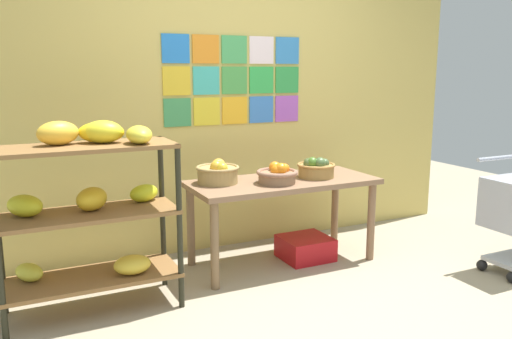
{
  "coord_description": "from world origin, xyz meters",
  "views": [
    {
      "loc": [
        -1.69,
        -2.31,
        1.48
      ],
      "look_at": [
        -0.11,
        0.95,
        0.79
      ],
      "focal_mm": 36.6,
      "sensor_mm": 36.0,
      "label": 1
    }
  ],
  "objects_px": {
    "banana_shelf_unit": "(91,196)",
    "fruit_basket_centre": "(277,174)",
    "display_table": "(283,191)",
    "fruit_basket_right": "(316,169)",
    "fruit_basket_back_right": "(218,172)",
    "produce_crate_under_table": "(305,248)"
  },
  "relations": [
    {
      "from": "produce_crate_under_table",
      "to": "fruit_basket_back_right",
      "type": "bearing_deg",
      "value": 170.46
    },
    {
      "from": "display_table",
      "to": "fruit_basket_back_right",
      "type": "height_order",
      "value": "fruit_basket_back_right"
    },
    {
      "from": "display_table",
      "to": "fruit_basket_right",
      "type": "distance_m",
      "value": 0.32
    },
    {
      "from": "fruit_basket_centre",
      "to": "banana_shelf_unit",
      "type": "bearing_deg",
      "value": -174.85
    },
    {
      "from": "fruit_basket_right",
      "to": "produce_crate_under_table",
      "type": "bearing_deg",
      "value": 168.7
    },
    {
      "from": "banana_shelf_unit",
      "to": "fruit_basket_centre",
      "type": "relative_size",
      "value": 3.89
    },
    {
      "from": "banana_shelf_unit",
      "to": "display_table",
      "type": "relative_size",
      "value": 0.83
    },
    {
      "from": "display_table",
      "to": "fruit_basket_centre",
      "type": "distance_m",
      "value": 0.2
    },
    {
      "from": "display_table",
      "to": "fruit_basket_back_right",
      "type": "xyz_separation_m",
      "value": [
        -0.49,
        0.1,
        0.17
      ]
    },
    {
      "from": "fruit_basket_right",
      "to": "fruit_basket_back_right",
      "type": "relative_size",
      "value": 0.93
    },
    {
      "from": "fruit_basket_centre",
      "to": "fruit_basket_back_right",
      "type": "distance_m",
      "value": 0.44
    },
    {
      "from": "fruit_basket_back_right",
      "to": "produce_crate_under_table",
      "type": "distance_m",
      "value": 0.96
    },
    {
      "from": "banana_shelf_unit",
      "to": "fruit_basket_back_right",
      "type": "distance_m",
      "value": 1.0
    },
    {
      "from": "display_table",
      "to": "fruit_basket_right",
      "type": "relative_size",
      "value": 4.85
    },
    {
      "from": "banana_shelf_unit",
      "to": "fruit_basket_centre",
      "type": "xyz_separation_m",
      "value": [
        1.35,
        0.12,
        -0.0
      ]
    },
    {
      "from": "banana_shelf_unit",
      "to": "fruit_basket_right",
      "type": "height_order",
      "value": "banana_shelf_unit"
    },
    {
      "from": "display_table",
      "to": "fruit_basket_back_right",
      "type": "bearing_deg",
      "value": 168.28
    },
    {
      "from": "fruit_basket_right",
      "to": "fruit_basket_back_right",
      "type": "height_order",
      "value": "fruit_basket_back_right"
    },
    {
      "from": "banana_shelf_unit",
      "to": "display_table",
      "type": "xyz_separation_m",
      "value": [
        1.44,
        0.2,
        -0.16
      ]
    },
    {
      "from": "banana_shelf_unit",
      "to": "display_table",
      "type": "distance_m",
      "value": 1.46
    },
    {
      "from": "banana_shelf_unit",
      "to": "display_table",
      "type": "height_order",
      "value": "banana_shelf_unit"
    },
    {
      "from": "fruit_basket_centre",
      "to": "fruit_basket_right",
      "type": "relative_size",
      "value": 1.03
    }
  ]
}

